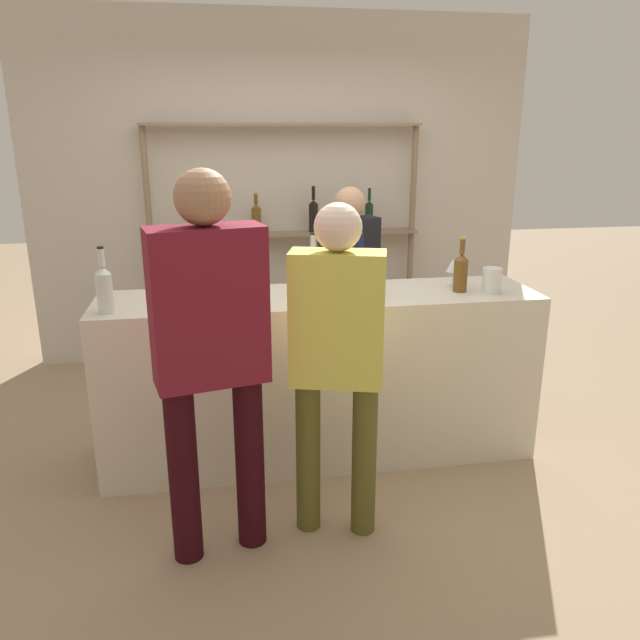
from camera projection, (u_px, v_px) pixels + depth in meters
The scene contains 15 objects.
ground_plane at pixel (320, 451), 3.85m from camera, with size 16.00×16.00×0.00m, color #9E8466.
bar_counter at pixel (320, 376), 3.70m from camera, with size 2.51×0.60×1.00m, color beige.
back_wall at pixel (282, 191), 5.22m from camera, with size 4.11×0.12×2.80m, color beige.
back_shelf at pixel (285, 207), 5.09m from camera, with size 2.22×0.18×1.95m.
counter_bottle_0 at pixel (104, 288), 3.17m from camera, with size 0.08×0.08×0.35m.
counter_bottle_1 at pixel (200, 275), 3.46m from camera, with size 0.08×0.08×0.33m.
counter_bottle_2 at pixel (210, 282), 3.25m from camera, with size 0.07×0.07×0.36m.
counter_bottle_3 at pixel (360, 269), 3.54m from camera, with size 0.07×0.07×0.35m.
counter_bottle_4 at pixel (313, 268), 3.64m from camera, with size 0.08×0.08×0.33m.
counter_bottle_5 at pixel (461, 271), 3.59m from camera, with size 0.08×0.08×0.32m.
wine_glass at pixel (453, 266), 3.71m from camera, with size 0.08×0.08×0.17m.
cork_jar at pixel (492, 280), 3.58m from camera, with size 0.11×0.11×0.15m.
server_behind_counter at pixel (349, 281), 4.23m from camera, with size 0.42×0.27×1.55m.
customer_left at pixel (210, 343), 2.66m from camera, with size 0.51×0.31×1.76m.
customer_center at pixel (337, 349), 2.84m from camera, with size 0.46×0.29×1.61m.
Camera 1 is at (-0.57, -3.39, 1.91)m, focal length 35.00 mm.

